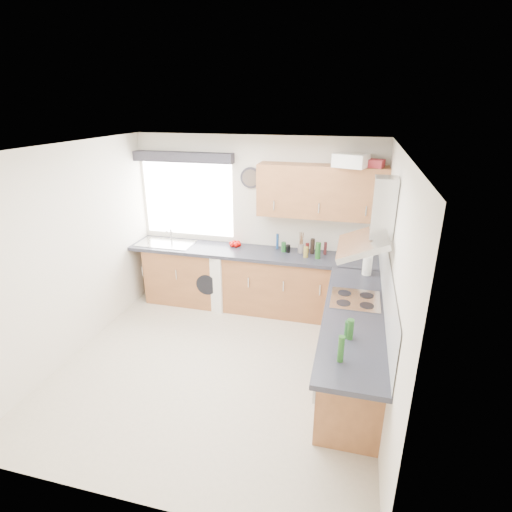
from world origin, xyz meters
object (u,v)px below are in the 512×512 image
(extractor_hood, at_px, (373,225))
(washing_machine, at_px, (214,277))
(oven, at_px, (351,339))
(upper_cabinets, at_px, (321,192))

(extractor_hood, relative_size, washing_machine, 0.91)
(extractor_hood, xyz_separation_m, washing_machine, (-2.19, 1.22, -1.34))
(oven, distance_m, washing_machine, 2.42)
(oven, bearing_deg, extractor_hood, -0.00)
(oven, bearing_deg, washing_machine, 149.72)
(oven, relative_size, extractor_hood, 1.09)
(oven, height_order, extractor_hood, extractor_hood)
(extractor_hood, bearing_deg, oven, 180.00)
(oven, relative_size, upper_cabinets, 0.50)
(washing_machine, bearing_deg, oven, -19.35)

